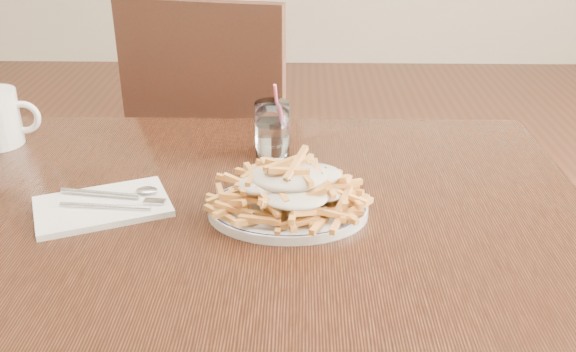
{
  "coord_description": "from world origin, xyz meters",
  "views": [
    {
      "loc": [
        0.1,
        -0.98,
        1.27
      ],
      "look_at": [
        0.08,
        -0.05,
        0.82
      ],
      "focal_mm": 40.0,
      "sensor_mm": 36.0,
      "label": 1
    }
  ],
  "objects_px": {
    "fries_plate": "(288,209)",
    "water_glass": "(272,133)",
    "table": "(243,239)",
    "chair_far": "(218,138)",
    "loaded_fries": "(288,183)"
  },
  "relations": [
    {
      "from": "table",
      "to": "loaded_fries",
      "type": "height_order",
      "value": "loaded_fries"
    },
    {
      "from": "loaded_fries",
      "to": "water_glass",
      "type": "relative_size",
      "value": 1.9
    },
    {
      "from": "fries_plate",
      "to": "water_glass",
      "type": "xyz_separation_m",
      "value": [
        -0.04,
        0.24,
        0.04
      ]
    },
    {
      "from": "chair_far",
      "to": "fries_plate",
      "type": "xyz_separation_m",
      "value": [
        0.22,
        -0.8,
        0.21
      ]
    },
    {
      "from": "fries_plate",
      "to": "water_glass",
      "type": "relative_size",
      "value": 2.11
    },
    {
      "from": "fries_plate",
      "to": "water_glass",
      "type": "height_order",
      "value": "water_glass"
    },
    {
      "from": "fries_plate",
      "to": "loaded_fries",
      "type": "bearing_deg",
      "value": 0.0
    },
    {
      "from": "table",
      "to": "chair_far",
      "type": "height_order",
      "value": "chair_far"
    },
    {
      "from": "fries_plate",
      "to": "table",
      "type": "bearing_deg",
      "value": 150.84
    },
    {
      "from": "chair_far",
      "to": "loaded_fries",
      "type": "relative_size",
      "value": 3.4
    },
    {
      "from": "chair_far",
      "to": "loaded_fries",
      "type": "bearing_deg",
      "value": -74.56
    },
    {
      "from": "loaded_fries",
      "to": "water_glass",
      "type": "bearing_deg",
      "value": 98.52
    },
    {
      "from": "table",
      "to": "chair_far",
      "type": "bearing_deg",
      "value": 100.52
    },
    {
      "from": "table",
      "to": "loaded_fries",
      "type": "distance_m",
      "value": 0.16
    },
    {
      "from": "table",
      "to": "fries_plate",
      "type": "relative_size",
      "value": 3.79
    }
  ]
}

